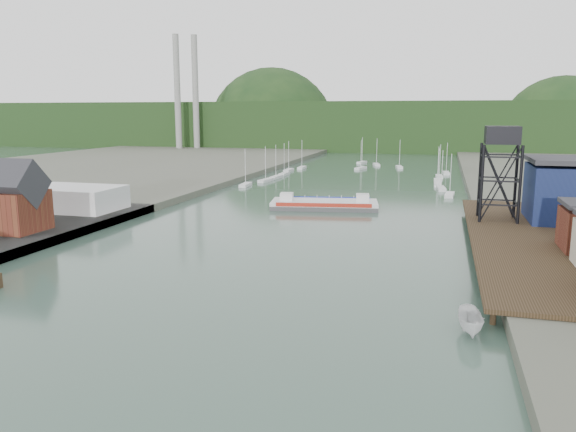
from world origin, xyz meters
The scene contains 10 objects.
ground centered at (0.00, 0.00, 0.00)m, with size 600.00×600.00×0.00m, color #2A413A.
east_pier centered at (37.00, 45.00, 1.90)m, with size 14.00×70.00×2.45m.
harbor_building centered at (-42.00, 30.00, 6.09)m, with size 12.20×8.20×8.90m.
white_shed centered at (-44.00, 50.00, 3.85)m, with size 18.00×12.00×4.50m, color silver.
lift_tower centered at (35.00, 58.00, 15.65)m, with size 6.50×6.50×16.00m.
marina_sailboats centered at (0.08, 138.46, 0.35)m, with size 57.71×92.65×0.90m.
smokestacks centered at (-106.00, 232.50, 30.00)m, with size 11.20×8.20×60.00m.
distant_hills centered at (-3.98, 301.35, 10.38)m, with size 500.00×120.00×80.00m.
chain_ferry centered at (1.32, 73.65, 0.94)m, with size 23.85×12.66×3.27m.
motorboat centered at (28.80, 8.83, 1.12)m, with size 2.18×5.81×2.24m, color silver.
Camera 1 is at (25.53, -43.51, 20.43)m, focal length 35.00 mm.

